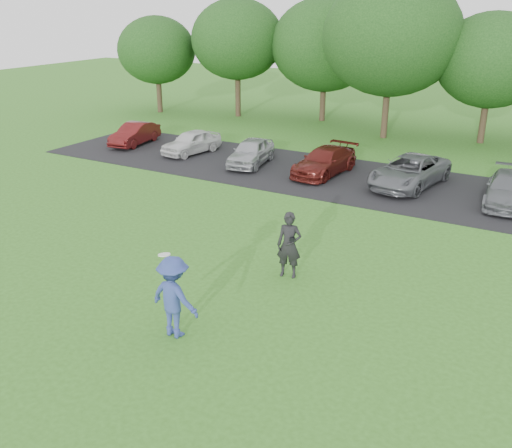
# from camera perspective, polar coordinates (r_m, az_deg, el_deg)

# --- Properties ---
(ground) EXTENTS (100.00, 100.00, 0.00)m
(ground) POSITION_cam_1_polar(r_m,az_deg,el_deg) (14.25, -7.08, -9.39)
(ground) COLOR #35691E
(ground) RESTS_ON ground
(parking_lot) EXTENTS (32.00, 6.50, 0.03)m
(parking_lot) POSITION_cam_1_polar(r_m,az_deg,el_deg) (24.97, 10.89, 4.20)
(parking_lot) COLOR black
(parking_lot) RESTS_ON ground
(frisbee_player) EXTENTS (1.32, 0.82, 2.19)m
(frisbee_player) POSITION_cam_1_polar(r_m,az_deg,el_deg) (13.19, -8.19, -7.22)
(frisbee_player) COLOR #32428D
(frisbee_player) RESTS_ON ground
(camera_bystander) EXTENTS (0.78, 0.60, 1.90)m
(camera_bystander) POSITION_cam_1_polar(r_m,az_deg,el_deg) (15.81, 3.34, -2.12)
(camera_bystander) COLOR black
(camera_bystander) RESTS_ON ground
(parked_cars) EXTENTS (27.57, 4.78, 1.25)m
(parked_cars) POSITION_cam_1_polar(r_m,az_deg,el_deg) (24.78, 11.97, 5.44)
(parked_cars) COLOR #511112
(parked_cars) RESTS_ON parking_lot
(tree_row) EXTENTS (42.39, 9.85, 8.64)m
(tree_row) POSITION_cam_1_polar(r_m,az_deg,el_deg) (33.07, 19.98, 16.18)
(tree_row) COLOR #38281C
(tree_row) RESTS_ON ground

